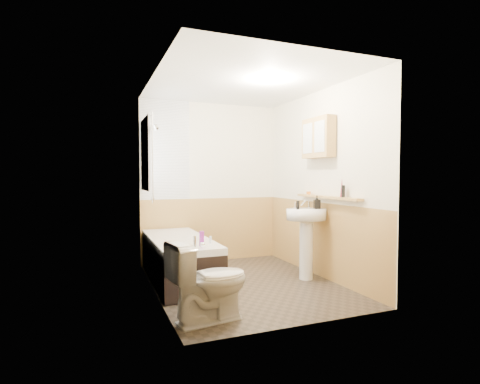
% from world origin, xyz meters
% --- Properties ---
extents(floor, '(2.80, 2.80, 0.00)m').
position_xyz_m(floor, '(0.00, 0.00, 0.00)').
color(floor, '#2C251F').
rests_on(floor, ground).
extents(ceiling, '(2.80, 2.80, 0.00)m').
position_xyz_m(ceiling, '(0.00, 0.00, 2.50)').
color(ceiling, white).
rests_on(ceiling, ground).
extents(wall_back, '(2.20, 0.02, 2.50)m').
position_xyz_m(wall_back, '(0.00, 1.41, 1.25)').
color(wall_back, '#F4EBC9').
rests_on(wall_back, ground).
extents(wall_front, '(2.20, 0.02, 2.50)m').
position_xyz_m(wall_front, '(0.00, -1.41, 1.25)').
color(wall_front, '#F4EBC9').
rests_on(wall_front, ground).
extents(wall_left, '(0.02, 2.80, 2.50)m').
position_xyz_m(wall_left, '(-1.11, 0.00, 1.25)').
color(wall_left, '#F4EBC9').
rests_on(wall_left, ground).
extents(wall_right, '(0.02, 2.80, 2.50)m').
position_xyz_m(wall_right, '(1.11, 0.00, 1.25)').
color(wall_right, '#F4EBC9').
rests_on(wall_right, ground).
extents(wainscot_right, '(0.01, 2.80, 1.00)m').
position_xyz_m(wainscot_right, '(1.09, 0.00, 0.50)').
color(wainscot_right, tan).
rests_on(wainscot_right, wall_right).
extents(wainscot_front, '(2.20, 0.01, 1.00)m').
position_xyz_m(wainscot_front, '(0.00, -1.39, 0.50)').
color(wainscot_front, tan).
rests_on(wainscot_front, wall_front).
extents(wainscot_back, '(2.20, 0.01, 1.00)m').
position_xyz_m(wainscot_back, '(0.00, 1.39, 0.50)').
color(wainscot_back, tan).
rests_on(wainscot_back, wall_back).
extents(tile_cladding_left, '(0.01, 2.80, 2.50)m').
position_xyz_m(tile_cladding_left, '(-1.09, 0.00, 1.25)').
color(tile_cladding_left, white).
rests_on(tile_cladding_left, wall_left).
extents(tile_return_back, '(0.75, 0.01, 1.50)m').
position_xyz_m(tile_return_back, '(-0.73, 1.39, 1.75)').
color(tile_return_back, white).
rests_on(tile_return_back, wall_back).
extents(window, '(0.03, 0.79, 0.99)m').
position_xyz_m(window, '(-1.06, 0.95, 1.65)').
color(window, white).
rests_on(window, wall_left).
extents(bathtub, '(0.70, 1.79, 0.70)m').
position_xyz_m(bathtub, '(-0.73, 0.45, 0.29)').
color(bathtub, black).
rests_on(bathtub, floor).
extents(shower_riser, '(0.10, 0.08, 1.14)m').
position_xyz_m(shower_riser, '(-1.04, 0.48, 1.69)').
color(shower_riser, silver).
rests_on(shower_riser, wall_left).
extents(toilet, '(0.82, 0.54, 0.74)m').
position_xyz_m(toilet, '(-0.76, -0.98, 0.37)').
color(toilet, white).
rests_on(toilet, floor).
extents(sink, '(0.54, 0.44, 1.04)m').
position_xyz_m(sink, '(0.84, -0.09, 0.66)').
color(sink, white).
rests_on(sink, floor).
extents(pine_shelf, '(0.10, 1.30, 0.03)m').
position_xyz_m(pine_shelf, '(1.04, -0.25, 1.08)').
color(pine_shelf, tan).
rests_on(pine_shelf, wall_right).
extents(medicine_cabinet, '(0.15, 0.58, 0.53)m').
position_xyz_m(medicine_cabinet, '(1.01, -0.08, 1.86)').
color(medicine_cabinet, tan).
rests_on(medicine_cabinet, wall_right).
extents(foam_can, '(0.05, 0.05, 0.15)m').
position_xyz_m(foam_can, '(1.04, -0.59, 1.17)').
color(foam_can, black).
rests_on(foam_can, pine_shelf).
extents(green_bottle, '(0.05, 0.05, 0.23)m').
position_xyz_m(green_bottle, '(1.04, -0.56, 1.22)').
color(green_bottle, maroon).
rests_on(green_bottle, pine_shelf).
extents(black_jar, '(0.06, 0.06, 0.04)m').
position_xyz_m(black_jar, '(1.04, 0.18, 1.12)').
color(black_jar, orange).
rests_on(black_jar, pine_shelf).
extents(soap_bottle, '(0.13, 0.19, 0.08)m').
position_xyz_m(soap_bottle, '(0.96, -0.15, 0.97)').
color(soap_bottle, black).
rests_on(soap_bottle, sink).
extents(clear_bottle, '(0.05, 0.05, 0.11)m').
position_xyz_m(clear_bottle, '(0.69, -0.13, 0.98)').
color(clear_bottle, black).
rests_on(clear_bottle, sink).
extents(blue_gel, '(0.06, 0.05, 0.17)m').
position_xyz_m(blue_gel, '(-0.62, -0.22, 0.65)').
color(blue_gel, purple).
rests_on(blue_gel, bathtub).
extents(cream_jar, '(0.10, 0.10, 0.06)m').
position_xyz_m(cream_jar, '(-0.93, -0.31, 0.59)').
color(cream_jar, maroon).
rests_on(cream_jar, bathtub).
extents(orange_bottle, '(0.03, 0.03, 0.09)m').
position_xyz_m(orange_bottle, '(-0.47, -0.09, 0.60)').
color(orange_bottle, silver).
rests_on(orange_bottle, bathtub).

